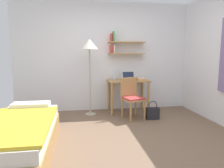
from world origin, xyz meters
The scene contains 10 objects.
ground_plane centered at (0.00, 0.00, 0.00)m, with size 5.28×5.28×0.00m, color brown.
wall_back centered at (0.01, 2.02, 1.31)m, with size 4.40×0.27×2.60m.
bed centered at (-1.52, -0.11, 0.24)m, with size 0.90×1.93×0.54m.
desk centered at (0.45, 1.70, 0.61)m, with size 0.94×0.58×0.76m.
desk_chair centered at (0.41, 1.19, 0.48)m, with size 0.52×0.52×0.87m.
standing_lamp centered at (-0.45, 1.57, 1.48)m, with size 0.37×0.37×1.69m.
laptop centered at (0.47, 1.76, 0.81)m, with size 0.30×0.23×0.20m.
water_bottle centered at (0.13, 1.76, 0.87)m, with size 0.06×0.06×0.22m, color silver.
book_stack centered at (0.77, 1.73, 0.78)m, with size 0.19×0.21×0.05m.
handbag centered at (0.83, 1.03, 0.14)m, with size 0.27×0.12×0.40m.
Camera 1 is at (-0.69, -3.06, 1.37)m, focal length 33.60 mm.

